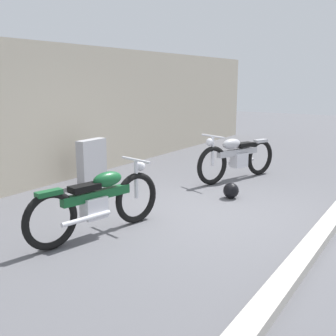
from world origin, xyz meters
TOP-DOWN VIEW (x-y plane):
  - ground_plane at (0.00, 0.00)m, footprint 40.00×40.00m
  - building_wall at (0.00, 3.60)m, footprint 18.00×0.30m
  - curb_strip at (0.00, -1.77)m, footprint 18.00×0.24m
  - stone_marker at (0.44, 2.79)m, footprint 0.67×0.21m
  - helmet at (1.04, 0.03)m, footprint 0.28×0.28m
  - motorcycle_green at (-1.53, 0.81)m, footprint 2.11×0.70m
  - motorcycle_silver at (2.39, 0.53)m, footprint 2.13×0.95m

SIDE VIEW (x-z plane):
  - ground_plane at x=0.00m, z-range 0.00..0.00m
  - curb_strip at x=0.00m, z-range 0.00..0.12m
  - helmet at x=1.04m, z-range 0.00..0.28m
  - stone_marker at x=0.44m, z-range 0.00..0.91m
  - motorcycle_green at x=-1.53m, z-range -0.02..0.94m
  - motorcycle_silver at x=2.39m, z-range -0.02..0.98m
  - building_wall at x=0.00m, z-range 0.00..2.78m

